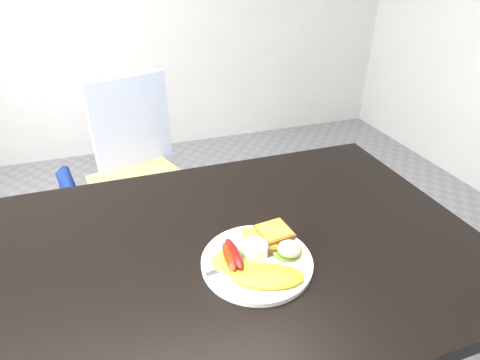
{
  "coord_description": "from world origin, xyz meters",
  "views": [
    {
      "loc": [
        -0.21,
        -0.67,
        1.34
      ],
      "look_at": [
        0.03,
        0.03,
        0.9
      ],
      "focal_mm": 28.0,
      "sensor_mm": 36.0,
      "label": 1
    }
  ],
  "objects_px": {
    "dining_table": "(234,249)",
    "person": "(118,123)",
    "plate": "(257,262)",
    "dining_chair": "(142,183)"
  },
  "relations": [
    {
      "from": "dining_table",
      "to": "person",
      "type": "xyz_separation_m",
      "value": [
        -0.23,
        0.7,
        0.09
      ]
    },
    {
      "from": "plate",
      "to": "person",
      "type": "bearing_deg",
      "value": 107.83
    },
    {
      "from": "dining_chair",
      "to": "person",
      "type": "height_order",
      "value": "person"
    },
    {
      "from": "dining_table",
      "to": "dining_chair",
      "type": "height_order",
      "value": "dining_table"
    },
    {
      "from": "dining_chair",
      "to": "plate",
      "type": "bearing_deg",
      "value": -98.82
    },
    {
      "from": "dining_table",
      "to": "person",
      "type": "distance_m",
      "value": 0.74
    },
    {
      "from": "dining_chair",
      "to": "plate",
      "type": "height_order",
      "value": "plate"
    },
    {
      "from": "plate",
      "to": "dining_chair",
      "type": "bearing_deg",
      "value": 101.85
    },
    {
      "from": "person",
      "to": "plate",
      "type": "relative_size",
      "value": 6.54
    },
    {
      "from": "dining_chair",
      "to": "plate",
      "type": "distance_m",
      "value": 1.02
    }
  ]
}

